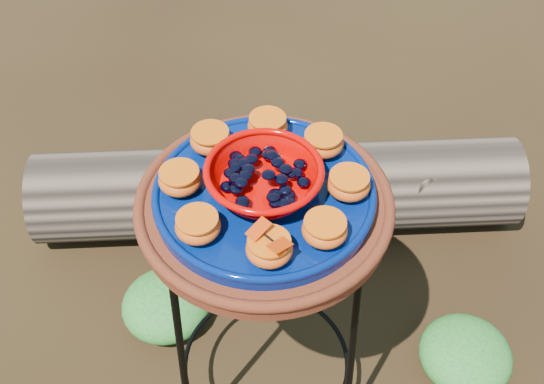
{
  "coord_description": "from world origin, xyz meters",
  "views": [
    {
      "loc": [
        -0.02,
        -0.83,
        1.65
      ],
      "look_at": [
        0.01,
        0.0,
        0.76
      ],
      "focal_mm": 45.0,
      "sensor_mm": 36.0,
      "label": 1
    }
  ],
  "objects_px": {
    "terracotta_saucer": "(264,207)",
    "cobalt_plate": "(264,195)",
    "driftwood_log": "(277,190)",
    "plant_stand": "(266,317)",
    "red_bowl": "(264,180)"
  },
  "relations": [
    {
      "from": "plant_stand",
      "to": "cobalt_plate",
      "type": "height_order",
      "value": "cobalt_plate"
    },
    {
      "from": "terracotta_saucer",
      "to": "driftwood_log",
      "type": "bearing_deg",
      "value": 84.94
    },
    {
      "from": "driftwood_log",
      "to": "terracotta_saucer",
      "type": "bearing_deg",
      "value": -95.06
    },
    {
      "from": "cobalt_plate",
      "to": "driftwood_log",
      "type": "height_order",
      "value": "cobalt_plate"
    },
    {
      "from": "terracotta_saucer",
      "to": "cobalt_plate",
      "type": "distance_m",
      "value": 0.03
    },
    {
      "from": "plant_stand",
      "to": "red_bowl",
      "type": "relative_size",
      "value": 3.54
    },
    {
      "from": "terracotta_saucer",
      "to": "cobalt_plate",
      "type": "height_order",
      "value": "cobalt_plate"
    },
    {
      "from": "cobalt_plate",
      "to": "red_bowl",
      "type": "bearing_deg",
      "value": 0.0
    },
    {
      "from": "plant_stand",
      "to": "red_bowl",
      "type": "height_order",
      "value": "red_bowl"
    },
    {
      "from": "red_bowl",
      "to": "cobalt_plate",
      "type": "bearing_deg",
      "value": 0.0
    },
    {
      "from": "red_bowl",
      "to": "terracotta_saucer",
      "type": "bearing_deg",
      "value": 0.0
    },
    {
      "from": "plant_stand",
      "to": "terracotta_saucer",
      "type": "bearing_deg",
      "value": 0.0
    },
    {
      "from": "driftwood_log",
      "to": "plant_stand",
      "type": "bearing_deg",
      "value": -95.06
    },
    {
      "from": "terracotta_saucer",
      "to": "red_bowl",
      "type": "xyz_separation_m",
      "value": [
        0.0,
        0.0,
        0.07
      ]
    },
    {
      "from": "terracotta_saucer",
      "to": "cobalt_plate",
      "type": "relative_size",
      "value": 1.17
    }
  ]
}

